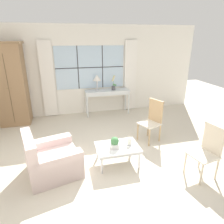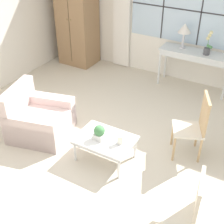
{
  "view_description": "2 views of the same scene",
  "coord_description": "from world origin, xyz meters",
  "px_view_note": "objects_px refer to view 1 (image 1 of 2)",
  "views": [
    {
      "loc": [
        -0.9,
        -3.44,
        2.42
      ],
      "look_at": [
        0.06,
        0.39,
        0.94
      ],
      "focal_mm": 32.0,
      "sensor_mm": 36.0,
      "label": 1
    },
    {
      "loc": [
        1.93,
        -3.15,
        3.24
      ],
      "look_at": [
        -0.03,
        0.26,
        0.62
      ],
      "focal_mm": 50.0,
      "sensor_mm": 36.0,
      "label": 2
    }
  ],
  "objects_px": {
    "coffee_table": "(117,148)",
    "potted_plant_small": "(115,143)",
    "pillar_candle": "(129,141)",
    "table_lamp": "(97,78)",
    "armchair_upholstered": "(51,160)",
    "side_chair_wooden": "(152,118)",
    "console_table": "(107,93)",
    "armoire": "(11,85)",
    "accent_chair_wooden": "(208,149)",
    "potted_orchid": "(113,85)"
  },
  "relations": [
    {
      "from": "potted_orchid",
      "to": "accent_chair_wooden",
      "type": "height_order",
      "value": "potted_orchid"
    },
    {
      "from": "armchair_upholstered",
      "to": "potted_plant_small",
      "type": "height_order",
      "value": "armchair_upholstered"
    },
    {
      "from": "console_table",
      "to": "armchair_upholstered",
      "type": "xyz_separation_m",
      "value": [
        -1.72,
        -2.82,
        -0.45
      ]
    },
    {
      "from": "potted_plant_small",
      "to": "potted_orchid",
      "type": "bearing_deg",
      "value": 76.02
    },
    {
      "from": "potted_orchid",
      "to": "coffee_table",
      "type": "distance_m",
      "value": 2.93
    },
    {
      "from": "accent_chair_wooden",
      "to": "pillar_candle",
      "type": "bearing_deg",
      "value": 148.22
    },
    {
      "from": "table_lamp",
      "to": "armchair_upholstered",
      "type": "distance_m",
      "value": 3.34
    },
    {
      "from": "potted_plant_small",
      "to": "pillar_candle",
      "type": "xyz_separation_m",
      "value": [
        0.32,
        0.05,
        -0.04
      ]
    },
    {
      "from": "console_table",
      "to": "accent_chair_wooden",
      "type": "bearing_deg",
      "value": -73.9
    },
    {
      "from": "armoire",
      "to": "table_lamp",
      "type": "bearing_deg",
      "value": 3.51
    },
    {
      "from": "potted_plant_small",
      "to": "pillar_candle",
      "type": "height_order",
      "value": "potted_plant_small"
    },
    {
      "from": "potted_plant_small",
      "to": "pillar_candle",
      "type": "relative_size",
      "value": 1.43
    },
    {
      "from": "accent_chair_wooden",
      "to": "potted_plant_small",
      "type": "distance_m",
      "value": 1.69
    },
    {
      "from": "table_lamp",
      "to": "armchair_upholstered",
      "type": "height_order",
      "value": "table_lamp"
    },
    {
      "from": "potted_orchid",
      "to": "potted_plant_small",
      "type": "bearing_deg",
      "value": -103.98
    },
    {
      "from": "table_lamp",
      "to": "pillar_candle",
      "type": "xyz_separation_m",
      "value": [
        0.13,
        -2.87,
        -0.74
      ]
    },
    {
      "from": "table_lamp",
      "to": "potted_orchid",
      "type": "bearing_deg",
      "value": -9.38
    },
    {
      "from": "side_chair_wooden",
      "to": "armoire",
      "type": "bearing_deg",
      "value": 150.56
    },
    {
      "from": "console_table",
      "to": "armchair_upholstered",
      "type": "relative_size",
      "value": 1.32
    },
    {
      "from": "armoire",
      "to": "side_chair_wooden",
      "type": "xyz_separation_m",
      "value": [
        3.47,
        -1.96,
        -0.59
      ]
    },
    {
      "from": "side_chair_wooden",
      "to": "console_table",
      "type": "bearing_deg",
      "value": 107.84
    },
    {
      "from": "console_table",
      "to": "coffee_table",
      "type": "distance_m",
      "value": 2.87
    },
    {
      "from": "table_lamp",
      "to": "accent_chair_wooden",
      "type": "height_order",
      "value": "table_lamp"
    },
    {
      "from": "coffee_table",
      "to": "potted_plant_small",
      "type": "distance_m",
      "value": 0.17
    },
    {
      "from": "console_table",
      "to": "coffee_table",
      "type": "bearing_deg",
      "value": -98.83
    },
    {
      "from": "armchair_upholstered",
      "to": "pillar_candle",
      "type": "xyz_separation_m",
      "value": [
        1.53,
        0.02,
        0.18
      ]
    },
    {
      "from": "armoire",
      "to": "console_table",
      "type": "relative_size",
      "value": 1.6
    },
    {
      "from": "coffee_table",
      "to": "pillar_candle",
      "type": "distance_m",
      "value": 0.27
    },
    {
      "from": "armchair_upholstered",
      "to": "coffee_table",
      "type": "xyz_separation_m",
      "value": [
        1.28,
        0.01,
        0.07
      ]
    },
    {
      "from": "potted_orchid",
      "to": "pillar_candle",
      "type": "distance_m",
      "value": 2.86
    },
    {
      "from": "table_lamp",
      "to": "pillar_candle",
      "type": "height_order",
      "value": "table_lamp"
    },
    {
      "from": "coffee_table",
      "to": "armchair_upholstered",
      "type": "bearing_deg",
      "value": -179.65
    },
    {
      "from": "potted_orchid",
      "to": "side_chair_wooden",
      "type": "distance_m",
      "value": 2.11
    },
    {
      "from": "pillar_candle",
      "to": "console_table",
      "type": "bearing_deg",
      "value": 86.19
    },
    {
      "from": "table_lamp",
      "to": "potted_plant_small",
      "type": "bearing_deg",
      "value": -93.64
    },
    {
      "from": "armchair_upholstered",
      "to": "pillar_candle",
      "type": "bearing_deg",
      "value": 0.57
    },
    {
      "from": "armoire",
      "to": "potted_orchid",
      "type": "xyz_separation_m",
      "value": [
        3.01,
        0.07,
        -0.19
      ]
    },
    {
      "from": "console_table",
      "to": "potted_orchid",
      "type": "height_order",
      "value": "potted_orchid"
    },
    {
      "from": "table_lamp",
      "to": "potted_plant_small",
      "type": "relative_size",
      "value": 2.21
    },
    {
      "from": "table_lamp",
      "to": "potted_orchid",
      "type": "height_order",
      "value": "table_lamp"
    },
    {
      "from": "table_lamp",
      "to": "coffee_table",
      "type": "distance_m",
      "value": 3.0
    },
    {
      "from": "coffee_table",
      "to": "table_lamp",
      "type": "bearing_deg",
      "value": 87.67
    },
    {
      "from": "potted_plant_small",
      "to": "table_lamp",
      "type": "bearing_deg",
      "value": 86.36
    },
    {
      "from": "potted_orchid",
      "to": "pillar_candle",
      "type": "xyz_separation_m",
      "value": [
        -0.39,
        -2.79,
        -0.52
      ]
    },
    {
      "from": "table_lamp",
      "to": "accent_chair_wooden",
      "type": "bearing_deg",
      "value": -69.59
    },
    {
      "from": "table_lamp",
      "to": "side_chair_wooden",
      "type": "height_order",
      "value": "table_lamp"
    },
    {
      "from": "armoire",
      "to": "side_chair_wooden",
      "type": "relative_size",
      "value": 2.27
    },
    {
      "from": "armchair_upholstered",
      "to": "coffee_table",
      "type": "height_order",
      "value": "armchair_upholstered"
    },
    {
      "from": "table_lamp",
      "to": "side_chair_wooden",
      "type": "xyz_separation_m",
      "value": [
        0.98,
        -2.11,
        -0.63
      ]
    },
    {
      "from": "console_table",
      "to": "potted_plant_small",
      "type": "relative_size",
      "value": 6.37
    }
  ]
}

